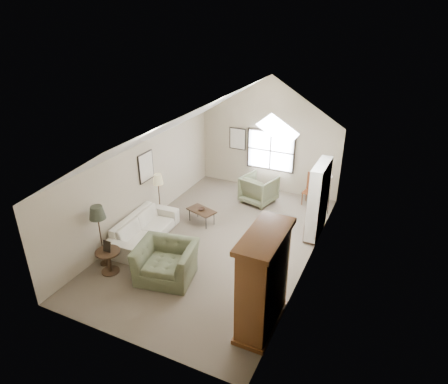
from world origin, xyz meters
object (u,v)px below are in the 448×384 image
at_px(armoire, 263,281).
at_px(sofa, 144,229).
at_px(coffee_table, 202,216).
at_px(armchair_far, 259,189).
at_px(side_table, 109,261).
at_px(side_chair, 310,190).
at_px(armchair_near, 166,262).

relative_size(armoire, sofa, 0.90).
xyz_separation_m(armoire, coffee_table, (-3.11, 3.19, -0.88)).
distance_m(armchair_far, side_table, 5.54).
relative_size(sofa, side_table, 3.99).
relative_size(armoire, side_chair, 2.08).
height_order(sofa, side_table, sofa).
bearing_deg(armchair_near, side_table, -174.10).
bearing_deg(armchair_near, sofa, 130.67).
bearing_deg(armchair_far, armoire, 125.20).
bearing_deg(side_table, armoire, -0.87).
bearing_deg(armchair_near, armchair_far, 71.60).
xyz_separation_m(armoire, armchair_near, (-2.63, 0.49, -0.65)).
relative_size(armchair_far, side_chair, 0.97).
relative_size(armchair_far, coffee_table, 1.20).
relative_size(sofa, armchair_far, 2.37).
bearing_deg(armchair_far, side_chair, -146.51).
bearing_deg(side_table, armchair_far, 69.06).
relative_size(armoire, armchair_near, 1.61).
xyz_separation_m(armchair_far, coffee_table, (-1.06, -2.05, -0.25)).
bearing_deg(armchair_far, sofa, 73.64).
xyz_separation_m(sofa, coffee_table, (1.02, 1.53, -0.14)).
distance_m(sofa, side_table, 1.60).
bearing_deg(sofa, side_table, -179.43).
height_order(armchair_far, side_chair, side_chair).
xyz_separation_m(armchair_near, coffee_table, (-0.48, 2.69, -0.23)).
bearing_deg(side_table, coffee_table, 73.66).
relative_size(coffee_table, side_table, 1.40).
xyz_separation_m(armchair_near, side_chair, (2.16, 5.31, 0.08)).
distance_m(sofa, side_chair, 5.52).
bearing_deg(side_chair, armchair_far, -151.23).
bearing_deg(side_chair, side_table, -112.68).
bearing_deg(armoire, sofa, 158.08).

